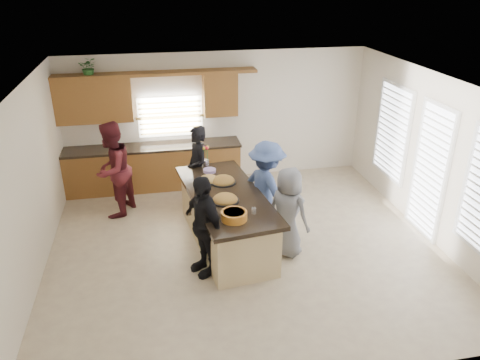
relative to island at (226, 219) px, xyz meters
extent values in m
plane|color=beige|center=(0.29, -0.18, -0.45)|extent=(6.50, 6.50, 0.00)
cube|color=silver|center=(0.29, 2.82, 0.95)|extent=(6.50, 0.02, 2.80)
cube|color=silver|center=(0.29, -3.18, 0.95)|extent=(6.50, 0.02, 2.80)
cube|color=silver|center=(-2.96, -0.18, 0.95)|extent=(0.02, 6.00, 2.80)
cube|color=silver|center=(3.54, -0.18, 0.95)|extent=(0.02, 6.00, 2.80)
cube|color=white|center=(0.29, -0.18, 2.35)|extent=(6.50, 6.00, 0.02)
cube|color=brown|center=(-1.14, 2.51, 0.00)|extent=(3.65, 0.62, 0.90)
cube|color=black|center=(-1.14, 2.51, 0.47)|extent=(3.70, 0.65, 0.05)
cube|color=brown|center=(-2.21, 2.64, 1.50)|extent=(1.50, 0.36, 0.90)
cube|color=brown|center=(0.34, 2.64, 1.50)|extent=(0.70, 0.36, 0.90)
cube|color=brown|center=(-0.94, 2.64, 1.98)|extent=(4.05, 0.40, 0.06)
cube|color=brown|center=(-0.71, 2.78, 1.02)|extent=(1.35, 0.08, 0.85)
cube|color=white|center=(3.51, 1.12, 0.97)|extent=(0.06, 1.10, 1.75)
cube|color=white|center=(3.51, -0.28, 0.72)|extent=(0.06, 0.85, 2.25)
cube|color=#D1B782|center=(0.00, 0.00, -0.01)|extent=(1.31, 2.61, 0.88)
cube|color=black|center=(0.00, 0.00, 0.46)|extent=(1.48, 2.82, 0.07)
cube|color=black|center=(0.00, 0.00, -0.41)|extent=(1.22, 2.52, 0.08)
cylinder|color=black|center=(-0.06, -0.29, 0.51)|extent=(0.45, 0.45, 0.02)
ellipsoid|color=#B58638|center=(-0.06, -0.29, 0.53)|extent=(0.40, 0.40, 0.18)
cylinder|color=black|center=(0.03, 0.42, 0.51)|extent=(0.45, 0.45, 0.02)
ellipsoid|color=#B58638|center=(0.03, 0.42, 0.53)|extent=(0.40, 0.40, 0.18)
cylinder|color=black|center=(-0.21, 0.53, 0.51)|extent=(0.38, 0.38, 0.02)
ellipsoid|color=tan|center=(-0.21, 0.53, 0.53)|extent=(0.34, 0.34, 0.15)
cylinder|color=orange|center=(-0.02, -0.90, 0.56)|extent=(0.39, 0.39, 0.13)
cylinder|color=beige|center=(-0.02, -0.90, 0.61)|extent=(0.32, 0.32, 0.04)
cylinder|color=white|center=(0.30, -0.77, 0.54)|extent=(0.07, 0.07, 0.09)
cylinder|color=#BC98DD|center=(-0.14, 0.93, 0.52)|extent=(0.23, 0.23, 0.05)
cylinder|color=silver|center=(-0.17, 1.19, 0.57)|extent=(0.11, 0.11, 0.14)
imported|color=#2D6B2A|center=(-2.22, 2.64, 2.14)|extent=(0.36, 0.31, 0.39)
imported|color=black|center=(-0.32, 1.31, 0.40)|extent=(0.54, 0.70, 1.71)
imported|color=#5A1B22|center=(-1.90, 1.44, 0.47)|extent=(1.03, 1.11, 1.84)
imported|color=black|center=(-0.47, -0.76, 0.36)|extent=(0.76, 1.03, 1.63)
imported|color=#40568C|center=(0.75, 0.18, 0.41)|extent=(1.07, 1.29, 1.73)
imported|color=slate|center=(0.93, -0.50, 0.31)|extent=(0.84, 0.89, 1.53)
camera|label=1|loc=(-1.10, -6.87, 3.91)|focal=35.00mm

